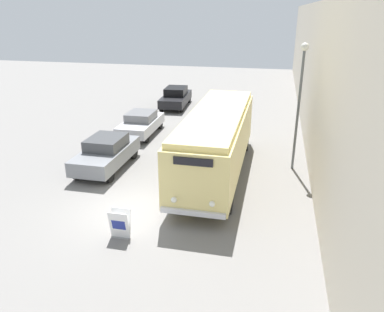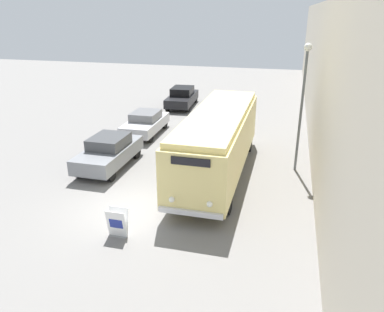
{
  "view_description": "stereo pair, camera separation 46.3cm",
  "coord_description": "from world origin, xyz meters",
  "views": [
    {
      "loc": [
        5.34,
        -12.07,
        7.34
      ],
      "look_at": [
        2.18,
        1.77,
        1.8
      ],
      "focal_mm": 35.0,
      "sensor_mm": 36.0,
      "label": 1
    },
    {
      "loc": [
        5.79,
        -11.96,
        7.34
      ],
      "look_at": [
        2.18,
        1.77,
        1.8
      ],
      "focal_mm": 35.0,
      "sensor_mm": 36.0,
      "label": 2
    }
  ],
  "objects": [
    {
      "name": "streetlamp",
      "position": [
        6.39,
        5.75,
        3.94
      ],
      "size": [
        0.36,
        0.36,
        6.02
      ],
      "color": "#595E60",
      "rests_on": "ground_plane"
    },
    {
      "name": "vintage_bus",
      "position": [
        2.78,
        4.23,
        1.77
      ],
      "size": [
        2.5,
        10.01,
        3.08
      ],
      "color": "black",
      "rests_on": "ground_plane"
    },
    {
      "name": "ground_plane",
      "position": [
        0.0,
        0.0,
        0.0
      ],
      "size": [
        80.0,
        80.0,
        0.0
      ],
      "primitive_type": "plane",
      "color": "slate"
    },
    {
      "name": "parked_car_far",
      "position": [
        -2.59,
        16.81,
        0.78
      ],
      "size": [
        2.18,
        4.81,
        1.56
      ],
      "rotation": [
        0.0,
        0.0,
        0.07
      ],
      "color": "black",
      "rests_on": "ground_plane"
    },
    {
      "name": "parked_car_near",
      "position": [
        -2.59,
        3.75,
        0.81
      ],
      "size": [
        1.91,
        4.4,
        1.58
      ],
      "rotation": [
        0.0,
        0.0,
        -0.0
      ],
      "color": "black",
      "rests_on": "ground_plane"
    },
    {
      "name": "parked_car_mid",
      "position": [
        -2.8,
        9.22,
        0.74
      ],
      "size": [
        1.93,
        4.3,
        1.43
      ],
      "rotation": [
        0.0,
        0.0,
        0.02
      ],
      "color": "black",
      "rests_on": "ground_plane"
    },
    {
      "name": "building_wall_right",
      "position": [
        7.3,
        10.0,
        3.9
      ],
      "size": [
        0.3,
        60.0,
        7.8
      ],
      "color": "beige",
      "rests_on": "ground_plane"
    },
    {
      "name": "sign_board",
      "position": [
        0.47,
        -1.84,
        0.51
      ],
      "size": [
        0.7,
        0.39,
        1.05
      ],
      "color": "gray",
      "rests_on": "ground_plane"
    }
  ]
}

